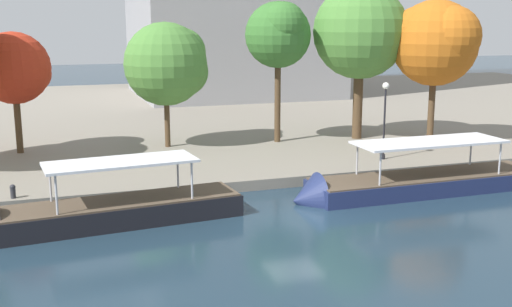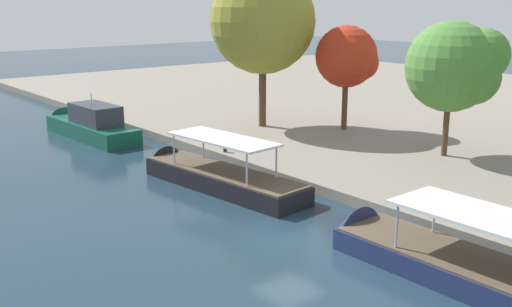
{
  "view_description": "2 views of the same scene",
  "coord_description": "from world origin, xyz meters",
  "px_view_note": "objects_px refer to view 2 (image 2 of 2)",
  "views": [
    {
      "loc": [
        -10.56,
        -25.78,
        9.06
      ],
      "look_at": [
        -0.43,
        4.24,
        2.3
      ],
      "focal_mm": 44.03,
      "sensor_mm": 36.0,
      "label": 1
    },
    {
      "loc": [
        18.27,
        -16.83,
        10.12
      ],
      "look_at": [
        -5.34,
        2.58,
        2.37
      ],
      "focal_mm": 42.54,
      "sensor_mm": 36.0,
      "label": 2
    }
  ],
  "objects_px": {
    "tree_0": "(349,58)",
    "tree_4": "(458,67)",
    "motor_yacht_0": "(88,127)",
    "tour_boat_1": "(212,178)",
    "tour_boat_2": "(473,277)",
    "mooring_bollard_0": "(225,146)",
    "tree_2": "(267,24)"
  },
  "relations": [
    {
      "from": "tour_boat_1",
      "to": "mooring_bollard_0",
      "type": "bearing_deg",
      "value": -49.77
    },
    {
      "from": "tree_4",
      "to": "tree_2",
      "type": "bearing_deg",
      "value": -168.96
    },
    {
      "from": "motor_yacht_0",
      "to": "tour_boat_1",
      "type": "relative_size",
      "value": 0.91
    },
    {
      "from": "motor_yacht_0",
      "to": "tour_boat_1",
      "type": "bearing_deg",
      "value": 177.68
    },
    {
      "from": "tour_boat_1",
      "to": "tree_2",
      "type": "relative_size",
      "value": 1.02
    },
    {
      "from": "tour_boat_2",
      "to": "tree_0",
      "type": "height_order",
      "value": "tree_0"
    },
    {
      "from": "mooring_bollard_0",
      "to": "tour_boat_2",
      "type": "bearing_deg",
      "value": -10.05
    },
    {
      "from": "motor_yacht_0",
      "to": "tree_2",
      "type": "xyz_separation_m",
      "value": [
        7.66,
        11.26,
        7.65
      ]
    },
    {
      "from": "tour_boat_1",
      "to": "tree_0",
      "type": "relative_size",
      "value": 1.56
    },
    {
      "from": "tour_boat_1",
      "to": "tree_2",
      "type": "height_order",
      "value": "tree_2"
    },
    {
      "from": "tree_2",
      "to": "tree_0",
      "type": "bearing_deg",
      "value": 38.36
    },
    {
      "from": "mooring_bollard_0",
      "to": "tree_4",
      "type": "relative_size",
      "value": 0.08
    },
    {
      "from": "tour_boat_2",
      "to": "mooring_bollard_0",
      "type": "height_order",
      "value": "tour_boat_2"
    },
    {
      "from": "tree_0",
      "to": "tree_4",
      "type": "height_order",
      "value": "tree_4"
    },
    {
      "from": "tree_0",
      "to": "tree_4",
      "type": "xyz_separation_m",
      "value": [
        9.77,
        -1.0,
        0.22
      ]
    },
    {
      "from": "tour_boat_1",
      "to": "tree_4",
      "type": "distance_m",
      "value": 16.41
    },
    {
      "from": "tree_2",
      "to": "mooring_bollard_0",
      "type": "bearing_deg",
      "value": -57.79
    },
    {
      "from": "tree_0",
      "to": "tour_boat_2",
      "type": "bearing_deg",
      "value": -36.95
    },
    {
      "from": "mooring_bollard_0",
      "to": "tree_2",
      "type": "xyz_separation_m",
      "value": [
        -4.73,
        7.51,
        7.44
      ]
    },
    {
      "from": "tour_boat_2",
      "to": "tree_4",
      "type": "bearing_deg",
      "value": -54.44
    },
    {
      "from": "tree_4",
      "to": "motor_yacht_0",
      "type": "bearing_deg",
      "value": -147.67
    },
    {
      "from": "tour_boat_2",
      "to": "tree_2",
      "type": "height_order",
      "value": "tree_2"
    },
    {
      "from": "tour_boat_2",
      "to": "mooring_bollard_0",
      "type": "xyz_separation_m",
      "value": [
        -19.94,
        3.53,
        0.65
      ]
    },
    {
      "from": "tour_boat_2",
      "to": "tree_0",
      "type": "xyz_separation_m",
      "value": [
        -19.81,
        14.9,
        5.67
      ]
    },
    {
      "from": "tour_boat_1",
      "to": "tree_2",
      "type": "xyz_separation_m",
      "value": [
        -8.59,
        11.27,
        7.96
      ]
    },
    {
      "from": "tree_0",
      "to": "tour_boat_1",
      "type": "bearing_deg",
      "value": -76.16
    },
    {
      "from": "tour_boat_1",
      "to": "mooring_bollard_0",
      "type": "relative_size",
      "value": 17.59
    },
    {
      "from": "tour_boat_2",
      "to": "tree_2",
      "type": "distance_m",
      "value": 28.22
    },
    {
      "from": "tour_boat_1",
      "to": "tree_4",
      "type": "relative_size",
      "value": 1.45
    },
    {
      "from": "mooring_bollard_0",
      "to": "tree_2",
      "type": "bearing_deg",
      "value": 122.21
    },
    {
      "from": "tree_0",
      "to": "tree_4",
      "type": "relative_size",
      "value": 0.93
    },
    {
      "from": "mooring_bollard_0",
      "to": "tree_4",
      "type": "distance_m",
      "value": 15.27
    }
  ]
}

